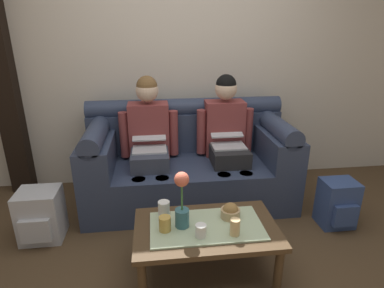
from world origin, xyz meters
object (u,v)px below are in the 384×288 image
cup_far_center (235,227)px  snack_bowl (230,212)px  person_right (226,134)px  cup_far_left (165,224)px  couch (188,163)px  cup_near_right (164,210)px  coffee_table (206,232)px  backpack_left (41,216)px  flower_vase (182,201)px  person_left (149,137)px  backpack_right (337,204)px  cup_near_left (201,231)px

cup_far_center → snack_bowl: bearing=84.7°
person_right → cup_far_center: 1.23m
snack_bowl → cup_far_left: (-0.46, -0.10, 0.01)m
couch → cup_near_right: 0.98m
snack_bowl → coffee_table: bearing=-157.4°
person_right → backpack_left: (-1.63, -0.52, -0.45)m
flower_vase → cup_near_right: size_ratio=3.23×
cup_near_right → person_left: bearing=95.8°
person_left → backpack_right: person_left is taller
cup_far_center → backpack_left: (-1.42, 0.66, -0.23)m
couch → cup_near_right: size_ratio=15.96×
person_right → cup_far_center: bearing=-100.0°
cup_near_left → person_right: bearing=70.1°
flower_vase → cup_near_left: bearing=-49.7°
snack_bowl → cup_near_left: (-0.24, -0.19, -0.00)m
person_right → coffee_table: (-0.37, -1.07, -0.33)m
snack_bowl → cup_near_right: size_ratio=1.11×
person_right → backpack_left: person_right is taller
coffee_table → cup_near_left: cup_near_left is taller
coffee_table → cup_far_left: 0.30m
couch → cup_near_right: couch is taller
coffee_table → cup_near_right: 0.33m
cup_near_left → coffee_table: bearing=64.2°
cup_near_right → cup_near_left: bearing=-47.8°
person_right → snack_bowl: bearing=-100.9°
couch → cup_far_left: couch is taller
cup_near_right → cup_far_left: (-0.00, -0.15, -0.01)m
cup_near_left → backpack_right: size_ratio=0.20×
person_left → backpack_right: bearing=-21.9°
coffee_table → person_left: bearing=109.2°
couch → cup_far_center: (0.16, -1.19, 0.06)m
coffee_table → cup_near_left: 0.16m
person_right → flower_vase: 1.18m
couch → coffee_table: couch is taller
coffee_table → snack_bowl: 0.22m
cup_far_center → backpack_left: bearing=154.9°
person_left → coffee_table: person_left is taller
coffee_table → cup_near_right: bearing=154.6°
person_right → cup_far_left: bearing=-120.8°
couch → backpack_right: size_ratio=4.69×
backpack_right → cup_near_left: bearing=-157.0°
cup_far_center → cup_near_left: bearing=177.8°
snack_bowl → cup_far_left: size_ratio=1.35×
couch → cup_near_left: bearing=-92.7°
person_left → cup_far_center: 1.32m
flower_vase → snack_bowl: (0.34, 0.06, -0.15)m
cup_far_left → backpack_left: cup_far_left is taller
cup_near_left → cup_near_right: size_ratio=0.68×
coffee_table → cup_far_left: size_ratio=9.60×
couch → flower_vase: bearing=-98.7°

